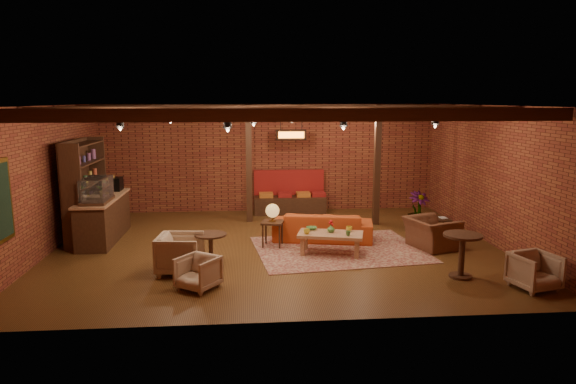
{
  "coord_description": "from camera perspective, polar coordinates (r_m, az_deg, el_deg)",
  "views": [
    {
      "loc": [
        -0.69,
        -11.3,
        3.34
      ],
      "look_at": [
        0.27,
        0.2,
        1.25
      ],
      "focal_mm": 32.0,
      "sensor_mm": 36.0,
      "label": 1
    }
  ],
  "objects": [
    {
      "name": "coffee_table",
      "position": [
        11.22,
        4.68,
        -4.81
      ],
      "size": [
        1.52,
        1.02,
        0.73
      ],
      "rotation": [
        0.0,
        0.0,
        -0.26
      ],
      "color": "#926944",
      "rests_on": "floor"
    },
    {
      "name": "service_sign",
      "position": [
        14.49,
        0.36,
        6.37
      ],
      "size": [
        0.86,
        0.06,
        0.3
      ],
      "primitive_type": "cube",
      "color": "orange",
      "rests_on": "ceiling"
    },
    {
      "name": "ceiling_pipe",
      "position": [
        12.92,
        -1.72,
        8.11
      ],
      "size": [
        9.6,
        0.12,
        0.12
      ],
      "primitive_type": "cylinder",
      "rotation": [
        0.0,
        1.57,
        0.0
      ],
      "color": "black",
      "rests_on": "ceiling"
    },
    {
      "name": "side_table_book",
      "position": [
        12.91,
        16.49,
        -2.98
      ],
      "size": [
        0.47,
        0.47,
        0.53
      ],
      "rotation": [
        0.0,
        0.0,
        0.04
      ],
      "color": "black",
      "rests_on": "floor"
    },
    {
      "name": "ceiling_spotlights",
      "position": [
        11.33,
        -1.28,
        7.86
      ],
      "size": [
        6.4,
        4.4,
        0.28
      ],
      "primitive_type": null,
      "color": "black",
      "rests_on": "ceiling"
    },
    {
      "name": "post_right",
      "position": [
        13.86,
        9.87,
        2.92
      ],
      "size": [
        0.16,
        0.16,
        3.2
      ],
      "primitive_type": "cube",
      "color": "black",
      "rests_on": "ground"
    },
    {
      "name": "wall_right",
      "position": [
        12.77,
        21.76,
        1.72
      ],
      "size": [
        0.02,
        8.0,
        3.2
      ],
      "primitive_type": "cube",
      "color": "maroon",
      "rests_on": "ground"
    },
    {
      "name": "side_table_lamp",
      "position": [
        11.69,
        -1.74,
        -2.47
      ],
      "size": [
        0.57,
        0.57,
        1.0
      ],
      "rotation": [
        0.0,
        0.0,
        -0.22
      ],
      "color": "black",
      "rests_on": "floor"
    },
    {
      "name": "plant_tall",
      "position": [
        13.45,
        14.47,
        2.12
      ],
      "size": [
        2.1,
        2.1,
        3.01
      ],
      "primitive_type": "imported",
      "rotation": [
        0.0,
        0.0,
        0.29
      ],
      "color": "#4C7F4C",
      "rests_on": "floor"
    },
    {
      "name": "ceiling_beams",
      "position": [
        11.32,
        -1.29,
        8.97
      ],
      "size": [
        9.8,
        6.4,
        0.22
      ],
      "primitive_type": null,
      "color": "black",
      "rests_on": "ceiling"
    },
    {
      "name": "sofa",
      "position": [
        12.32,
        3.89,
        -3.82
      ],
      "size": [
        2.47,
        1.35,
        0.68
      ],
      "primitive_type": "imported",
      "rotation": [
        0.0,
        0.0,
        2.94
      ],
      "color": "#AD3F18",
      "rests_on": "floor"
    },
    {
      "name": "armchair_a",
      "position": [
        10.22,
        -11.89,
        -6.51
      ],
      "size": [
        0.85,
        0.89,
        0.85
      ],
      "primitive_type": "imported",
      "rotation": [
        0.0,
        0.0,
        1.47
      ],
      "color": "beige",
      "rests_on": "floor"
    },
    {
      "name": "shelving_hutch",
      "position": [
        13.14,
        -21.55,
        0.19
      ],
      "size": [
        0.52,
        2.0,
        2.4
      ],
      "primitive_type": null,
      "color": "black",
      "rests_on": "ground"
    },
    {
      "name": "armchair_b",
      "position": [
        9.36,
        -9.98,
        -8.64
      ],
      "size": [
        0.86,
        0.85,
        0.66
      ],
      "primitive_type": "imported",
      "rotation": [
        0.0,
        0.0,
        -0.61
      ],
      "color": "beige",
      "rests_on": "floor"
    },
    {
      "name": "wall_front",
      "position": [
        7.53,
        0.61,
        -3.06
      ],
      "size": [
        10.0,
        0.02,
        3.2
      ],
      "primitive_type": "cube",
      "color": "maroon",
      "rests_on": "ground"
    },
    {
      "name": "ceiling",
      "position": [
        11.32,
        -1.29,
        9.58
      ],
      "size": [
        10.0,
        8.0,
        0.02
      ],
      "primitive_type": "cube",
      "color": "black",
      "rests_on": "wall_back"
    },
    {
      "name": "floor",
      "position": [
        11.8,
        -1.23,
        -6.16
      ],
      "size": [
        10.0,
        10.0,
        0.0
      ],
      "primitive_type": "plane",
      "color": "#3A210E",
      "rests_on": "ground"
    },
    {
      "name": "armchair_far",
      "position": [
        10.19,
        25.73,
        -7.77
      ],
      "size": [
        0.84,
        0.81,
        0.72
      ],
      "primitive_type": "imported",
      "rotation": [
        0.0,
        0.0,
        0.24
      ],
      "color": "beige",
      "rests_on": "floor"
    },
    {
      "name": "post_left",
      "position": [
        14.0,
        -4.37,
        3.12
      ],
      "size": [
        0.16,
        0.16,
        3.2
      ],
      "primitive_type": "cube",
      "color": "black",
      "rests_on": "ground"
    },
    {
      "name": "service_counter",
      "position": [
        13.01,
        -19.87,
        -1.59
      ],
      "size": [
        0.8,
        2.5,
        1.6
      ],
      "primitive_type": null,
      "color": "black",
      "rests_on": "ground"
    },
    {
      "name": "round_table_left",
      "position": [
        10.52,
        -8.58,
        -5.75
      ],
      "size": [
        0.64,
        0.64,
        0.67
      ],
      "color": "black",
      "rests_on": "floor"
    },
    {
      "name": "banquette",
      "position": [
        15.17,
        0.2,
        -0.5
      ],
      "size": [
        2.1,
        0.7,
        1.0
      ],
      "primitive_type": null,
      "color": "maroon",
      "rests_on": "ground"
    },
    {
      "name": "armchair_right",
      "position": [
        12.07,
        15.67,
        -3.89
      ],
      "size": [
        0.98,
        1.22,
        0.93
      ],
      "primitive_type": "imported",
      "rotation": [
        0.0,
        0.0,
        1.88
      ],
      "color": "brown",
      "rests_on": "floor"
    },
    {
      "name": "plant_counter",
      "position": [
        13.1,
        -19.34,
        0.39
      ],
      "size": [
        0.35,
        0.39,
        0.3
      ],
      "primitive_type": "imported",
      "color": "#337F33",
      "rests_on": "service_counter"
    },
    {
      "name": "round_table_right",
      "position": [
        10.26,
        18.78,
        -5.97
      ],
      "size": [
        0.72,
        0.72,
        0.85
      ],
      "color": "black",
      "rests_on": "floor"
    },
    {
      "name": "rug",
      "position": [
        11.68,
        5.66,
        -6.35
      ],
      "size": [
        3.96,
        3.21,
        0.01
      ],
      "primitive_type": "cube",
      "rotation": [
        0.0,
        0.0,
        0.12
      ],
      "color": "maroon",
      "rests_on": "floor"
    },
    {
      "name": "wall_back",
      "position": [
        15.41,
        -2.17,
        3.8
      ],
      "size": [
        10.0,
        0.02,
        3.2
      ],
      "primitive_type": "cube",
      "color": "maroon",
      "rests_on": "ground"
    },
    {
      "name": "wall_left",
      "position": [
        12.22,
        -25.38,
        1.1
      ],
      "size": [
        0.02,
        8.0,
        3.2
      ],
      "primitive_type": "cube",
      "color": "maroon",
      "rests_on": "ground"
    }
  ]
}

